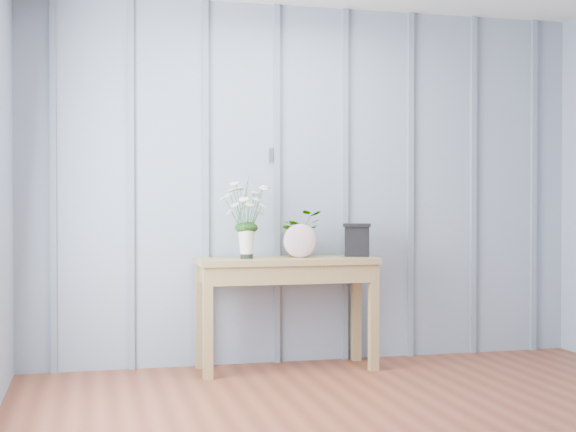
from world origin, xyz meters
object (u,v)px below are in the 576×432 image
object	(u,v)px
sideboard	(286,275)
felt_disc_vessel	(300,241)
carved_box	(357,240)
daisy_vase	(247,209)

from	to	relation	value
sideboard	felt_disc_vessel	size ratio (longest dim) A/B	5.29
felt_disc_vessel	carved_box	size ratio (longest dim) A/B	1.01
daisy_vase	felt_disc_vessel	size ratio (longest dim) A/B	2.32
daisy_vase	sideboard	bearing A→B (deg)	5.27
felt_disc_vessel	sideboard	bearing A→B (deg)	157.63
carved_box	felt_disc_vessel	bearing A→B (deg)	-173.31
daisy_vase	felt_disc_vessel	bearing A→B (deg)	-3.15
sideboard	felt_disc_vessel	distance (m)	0.25
daisy_vase	carved_box	xyz separation A→B (m)	(0.78, 0.03, -0.21)
felt_disc_vessel	carved_box	distance (m)	0.42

